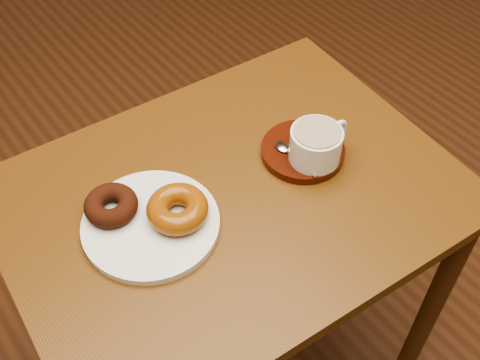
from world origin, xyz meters
TOP-DOWN VIEW (x-y plane):
  - cafe_table at (0.02, 0.25)m, footprint 0.84×0.66m
  - donut_plate at (-0.13, 0.28)m, footprint 0.30×0.30m
  - donut_cinnamon at (-0.17, 0.33)m, footprint 0.10×0.10m
  - donut_caramel at (-0.09, 0.26)m, footprint 0.13×0.13m
  - saucer at (0.19, 0.25)m, footprint 0.16×0.16m
  - coffee_cup at (0.19, 0.22)m, footprint 0.13×0.10m
  - teaspoon at (0.16, 0.26)m, footprint 0.02×0.11m

SIDE VIEW (x-z plane):
  - cafe_table at x=0.02m, z-range 0.26..1.01m
  - donut_plate at x=-0.13m, z-range 0.75..0.76m
  - saucer at x=0.19m, z-range 0.75..0.77m
  - teaspoon at x=0.16m, z-range 0.77..0.77m
  - donut_cinnamon at x=-0.17m, z-range 0.76..0.80m
  - donut_caramel at x=-0.09m, z-range 0.76..0.80m
  - coffee_cup at x=0.19m, z-range 0.77..0.83m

